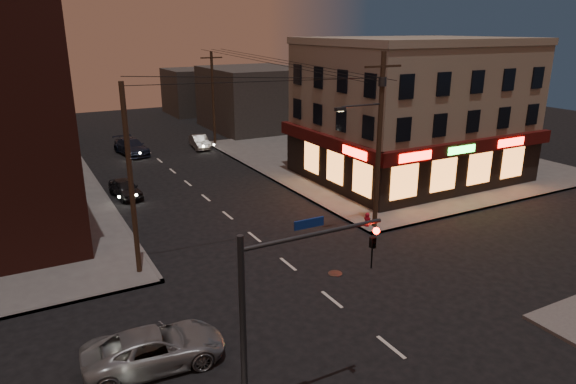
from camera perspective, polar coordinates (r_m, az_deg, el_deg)
ground at (r=22.98m, az=4.90°, el=-11.82°), size 120.00×120.00×0.00m
sidewalk_ne at (r=47.37m, az=10.52°, el=3.76°), size 24.00×28.00×0.15m
pizza_building at (r=40.88m, az=13.57°, el=8.90°), size 15.85×12.85×10.50m
bg_building_ne_a at (r=60.60m, az=-3.83°, el=10.34°), size 10.00×12.00×7.00m
bg_building_ne_b at (r=72.85m, az=-10.01°, el=10.98°), size 8.00×8.00×6.00m
utility_pole_main at (r=29.17m, az=9.96°, el=6.52°), size 4.20×0.44×10.00m
utility_pole_far at (r=52.21m, az=-8.31°, el=10.27°), size 0.26×0.26×9.00m
utility_pole_west at (r=24.40m, az=-17.07°, el=1.10°), size 0.24×0.24×9.00m
traffic_signal at (r=14.26m, az=-1.18°, el=-12.44°), size 4.49×0.32×6.47m
suv_cross at (r=19.25m, az=-14.55°, el=-16.44°), size 5.04×2.60×1.36m
sedan_near at (r=37.50m, az=-17.63°, el=0.38°), size 1.98×3.92×1.28m
sedan_mid at (r=51.26m, az=-9.79°, el=5.52°), size 1.78×4.08×1.31m
sedan_far at (r=50.17m, az=-17.02°, el=4.84°), size 2.76×5.35×1.48m
fire_hydrant at (r=30.56m, az=8.80°, el=-2.96°), size 0.38×0.38×0.84m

